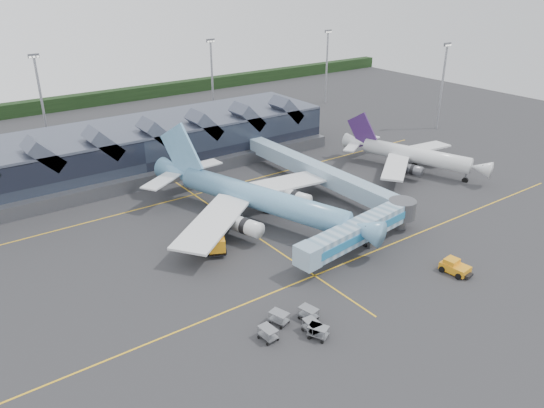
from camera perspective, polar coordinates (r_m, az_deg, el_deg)
ground at (r=81.60m, az=0.97°, el=-5.30°), size 260.00×260.00×0.00m
taxi_stripes at (r=88.84m, az=-2.89°, el=-2.71°), size 120.00×60.00×0.01m
tree_line_far at (r=176.30m, az=-21.30°, el=10.10°), size 260.00×4.00×4.00m
terminal at (r=116.18m, az=-15.27°, el=5.67°), size 90.00×22.25×12.52m
light_masts at (r=138.25m, az=-7.82°, el=12.46°), size 132.40×42.56×22.45m
main_airliner at (r=90.21m, az=-1.97°, el=0.82°), size 38.44×45.27×14.89m
regional_jet at (r=117.22m, az=14.68°, el=5.21°), size 28.42×31.83×11.18m
jet_bridge at (r=83.01m, az=10.13°, el=-2.51°), size 26.33×7.00×5.18m
fuel_truck at (r=83.60m, az=-6.24°, el=-3.24°), size 5.95×9.58×3.30m
pushback_tug at (r=80.69m, az=19.06°, el=-6.42°), size 3.18×4.63×1.95m
baggage_carts at (r=65.38m, az=2.73°, el=-12.77°), size 8.12×7.58×1.61m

